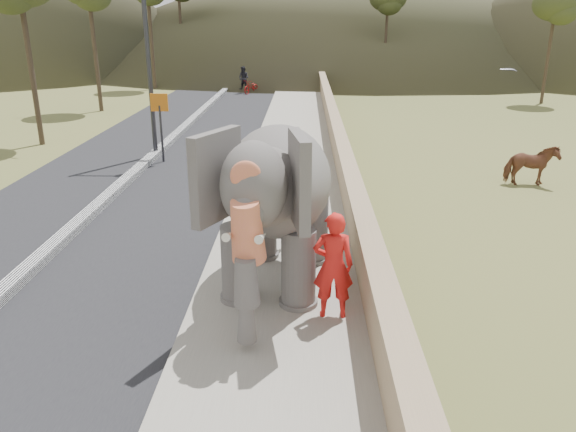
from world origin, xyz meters
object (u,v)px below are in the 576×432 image
at_px(elephant_and_man, 279,203).
at_px(motorcyclist, 248,83).
at_px(lamppost, 154,16).
at_px(cow, 531,165).

height_order(elephant_and_man, motorcyclist, elephant_and_man).
relative_size(lamppost, motorcyclist, 4.47).
distance_m(cow, motorcyclist, 23.78).
relative_size(lamppost, cow, 5.38).
relative_size(elephant_and_man, motorcyclist, 2.51).
xyz_separation_m(lamppost, motorcyclist, (1.39, 17.86, -4.19)).
bearing_deg(motorcyclist, lamppost, -94.44).
bearing_deg(cow, motorcyclist, 25.89).
distance_m(elephant_and_man, motorcyclist, 28.47).
bearing_deg(elephant_and_man, lamppost, 114.35).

